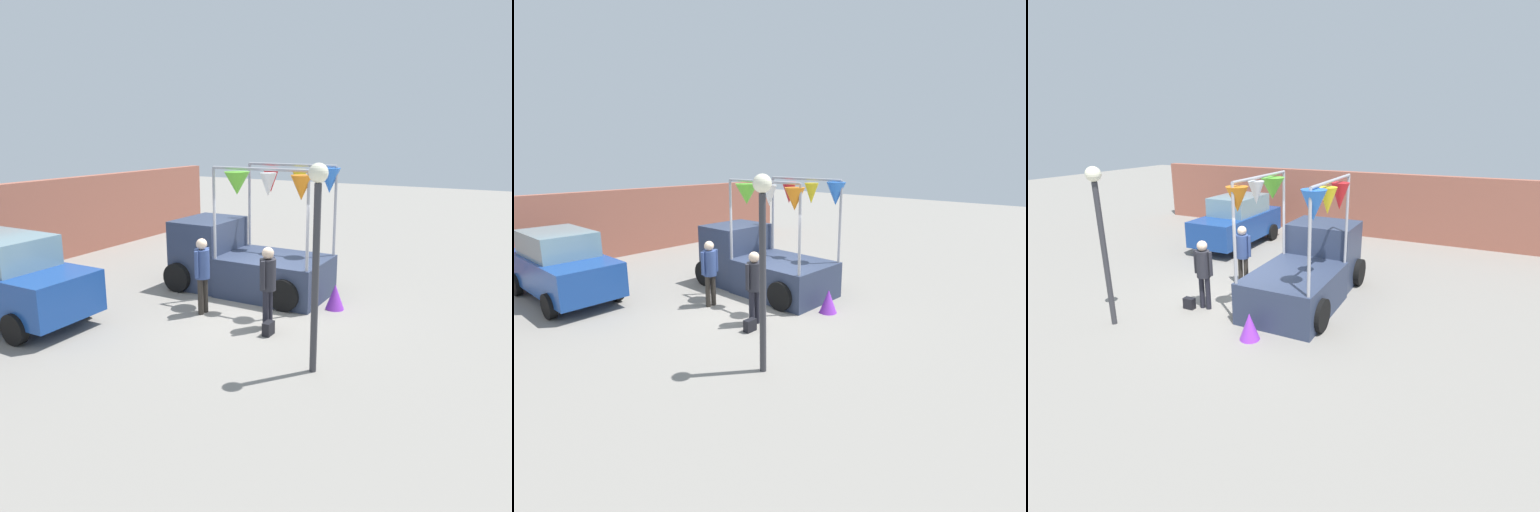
% 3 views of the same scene
% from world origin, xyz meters
% --- Properties ---
extents(ground_plane, '(60.00, 60.00, 0.00)m').
position_xyz_m(ground_plane, '(0.00, 0.00, 0.00)').
color(ground_plane, gray).
extents(vendor_truck, '(2.43, 4.10, 3.26)m').
position_xyz_m(vendor_truck, '(1.27, 1.11, 0.90)').
color(vendor_truck, '#2D3851').
rests_on(vendor_truck, ground).
extents(parked_car, '(1.88, 4.00, 1.88)m').
position_xyz_m(parked_car, '(-3.06, 4.46, 0.94)').
color(parked_car, navy).
rests_on(parked_car, ground).
extents(person_customer, '(0.53, 0.34, 1.75)m').
position_xyz_m(person_customer, '(-0.77, -0.73, 1.06)').
color(person_customer, black).
rests_on(person_customer, ground).
extents(person_vendor, '(0.53, 0.34, 1.75)m').
position_xyz_m(person_vendor, '(-0.70, 0.97, 1.06)').
color(person_vendor, '#2D2823').
rests_on(person_vendor, ground).
extents(handbag, '(0.28, 0.16, 0.28)m').
position_xyz_m(handbag, '(-1.12, -0.93, 0.14)').
color(handbag, black).
rests_on(handbag, ground).
extents(street_lamp, '(0.32, 0.32, 3.56)m').
position_xyz_m(street_lamp, '(-2.17, -2.33, 2.36)').
color(street_lamp, '#333338').
rests_on(street_lamp, ground).
extents(brick_boundary_wall, '(18.00, 0.36, 2.60)m').
position_xyz_m(brick_boundary_wall, '(0.00, 7.95, 1.30)').
color(brick_boundary_wall, '#9E5947').
rests_on(brick_boundary_wall, ground).
extents(folded_kite_bundle_violet, '(0.58, 0.58, 0.60)m').
position_xyz_m(folded_kite_bundle_violet, '(1.00, -1.58, 0.30)').
color(folded_kite_bundle_violet, purple).
rests_on(folded_kite_bundle_violet, ground).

